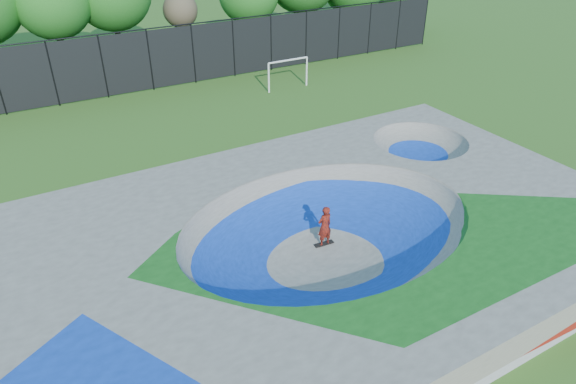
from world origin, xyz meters
The scene contains 6 objects.
ground centered at (0.00, 0.00, 0.00)m, with size 120.00×120.00×0.00m, color #2F5A19.
skate_deck centered at (0.00, 0.00, 0.75)m, with size 22.00×14.00×1.50m, color gray.
skater centered at (0.22, 0.55, 0.83)m, with size 0.61×0.40×1.66m, color red.
skateboard centered at (0.22, 0.55, 0.03)m, with size 0.78×0.22×0.05m, color black.
soccer_goal centered at (7.93, 16.65, 1.39)m, with size 3.04×0.12×2.01m.
fence centered at (0.00, 21.00, 2.10)m, with size 48.09×0.09×4.04m.
Camera 1 is at (-8.79, -12.38, 11.47)m, focal length 32.00 mm.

